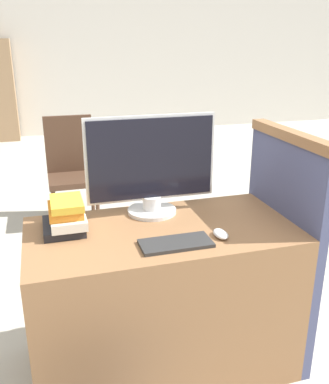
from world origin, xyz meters
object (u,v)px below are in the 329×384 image
far_chair (71,166)px  book_stack (66,216)px  keyboard (176,243)px  mouse (221,234)px  monitor (151,166)px

far_chair → book_stack: bearing=-128.8°
book_stack → far_chair: 2.07m
keyboard → far_chair: 2.36m
mouse → monitor: bearing=121.3°
book_stack → far_chair: far_chair is taller
book_stack → far_chair: size_ratio=0.27×
far_chair → keyboard: bearing=-117.2°
monitor → far_chair: bearing=98.1°
keyboard → mouse: mouse is taller
book_stack → mouse: bearing=-22.1°
monitor → mouse: 0.49m
keyboard → book_stack: (-0.45, 0.29, 0.06)m
monitor → far_chair: monitor is taller
mouse → book_stack: (-0.67, 0.27, 0.06)m
book_stack → keyboard: bearing=-33.1°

